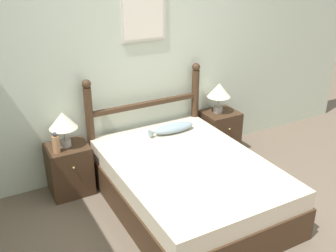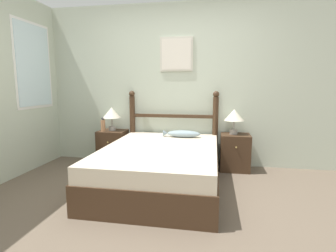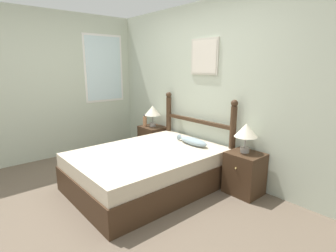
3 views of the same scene
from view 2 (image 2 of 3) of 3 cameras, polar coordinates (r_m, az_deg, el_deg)
The scene contains 10 objects.
ground_plane at distance 2.87m, azimuth -3.62°, elevation -17.57°, with size 16.00×16.00×0.00m, color brown.
wall_back at distance 4.27m, azimuth 1.79°, elevation 8.86°, with size 6.40×0.08×2.55m.
bed at distance 3.38m, azimuth -1.58°, elevation -8.81°, with size 1.43×1.99×0.51m.
headboard at distance 4.20m, azimuth 1.04°, elevation 0.13°, with size 1.44×0.10×1.19m.
nightstand_left at distance 4.41m, azimuth -11.90°, elevation -4.48°, with size 0.43×0.40×0.55m.
nightstand_right at distance 4.11m, azimuth 14.36°, elevation -5.55°, with size 0.43×0.40×0.55m.
table_lamp_left at distance 4.33m, azimuth -12.16°, elevation 2.67°, with size 0.29×0.29×0.38m.
table_lamp_right at distance 4.03m, azimuth 14.20°, elevation 2.14°, with size 0.29×0.29×0.38m.
bottle at distance 4.31m, azimuth -13.96°, elevation 0.22°, with size 0.07×0.07×0.22m.
fish_pillow at distance 3.90m, azimuth 3.15°, elevation -1.70°, with size 0.55×0.16×0.10m.
Camera 2 is at (0.62, -2.49, 1.27)m, focal length 28.00 mm.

